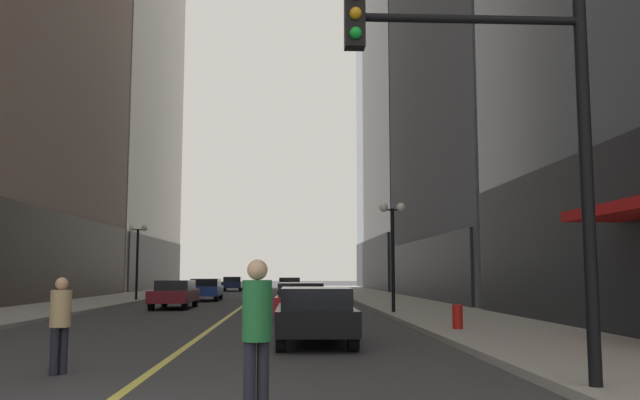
% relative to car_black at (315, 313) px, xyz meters
% --- Properties ---
extents(ground_plane, '(200.00, 200.00, 0.00)m').
position_rel_car_black_xyz_m(ground_plane, '(-2.93, 25.35, -0.72)').
color(ground_plane, '#38383A').
extents(sidewalk_left, '(4.50, 78.00, 0.15)m').
position_rel_car_black_xyz_m(sidewalk_left, '(-11.18, 25.35, -0.64)').
color(sidewalk_left, '#9E9991').
rests_on(sidewalk_left, ground).
extents(sidewalk_right, '(4.50, 78.00, 0.15)m').
position_rel_car_black_xyz_m(sidewalk_right, '(5.32, 25.35, -0.64)').
color(sidewalk_right, '#9E9991').
rests_on(sidewalk_right, ground).
extents(lane_centre_stripe, '(0.16, 70.00, 0.01)m').
position_rel_car_black_xyz_m(lane_centre_stripe, '(-2.93, 25.35, -0.71)').
color(lane_centre_stripe, '#E5D64C').
rests_on(lane_centre_stripe, ground).
extents(building_right_mid, '(15.22, 24.00, 30.79)m').
position_rel_car_black_xyz_m(building_right_mid, '(15.08, 24.85, 14.63)').
color(building_right_mid, slate).
rests_on(building_right_mid, ground).
extents(building_right_far, '(10.64, 26.00, 57.13)m').
position_rel_car_black_xyz_m(building_right_far, '(12.80, 50.35, 27.74)').
color(building_right_far, '#4C515B').
rests_on(building_right_far, ground).
extents(car_black, '(1.81, 4.22, 1.32)m').
position_rel_car_black_xyz_m(car_black, '(0.00, 0.00, 0.00)').
color(car_black, black).
rests_on(car_black, ground).
extents(car_red, '(1.83, 4.51, 1.32)m').
position_rel_car_black_xyz_m(car_red, '(-0.18, 7.91, 0.00)').
color(car_red, '#B21919').
rests_on(car_red, ground).
extents(car_maroon, '(1.75, 4.51, 1.32)m').
position_rel_car_black_xyz_m(car_maroon, '(-5.98, 16.17, 0.00)').
color(car_maroon, maroon).
rests_on(car_maroon, ground).
extents(car_blue, '(1.89, 4.55, 1.32)m').
position_rel_car_black_xyz_m(car_blue, '(-5.64, 25.22, 0.00)').
color(car_blue, navy).
rests_on(car_blue, ground).
extents(car_white, '(1.87, 4.29, 1.32)m').
position_rel_car_black_xyz_m(car_white, '(-0.58, 35.51, -0.00)').
color(car_white, silver).
rests_on(car_white, ground).
extents(car_navy, '(1.89, 4.69, 1.32)m').
position_rel_car_black_xyz_m(car_navy, '(-5.82, 46.62, 0.00)').
color(car_navy, '#141E4C').
rests_on(car_navy, ground).
extents(pedestrian_in_green_parka, '(0.44, 0.44, 1.81)m').
position_rel_car_black_xyz_m(pedestrian_in_green_parka, '(-0.99, -7.91, 0.35)').
color(pedestrian_in_green_parka, black).
rests_on(pedestrian_in_green_parka, ground).
extents(pedestrian_in_tan_trench, '(0.48, 0.48, 1.58)m').
position_rel_car_black_xyz_m(pedestrian_in_tan_trench, '(-4.39, -4.36, 0.20)').
color(pedestrian_in_tan_trench, black).
rests_on(pedestrian_in_tan_trench, ground).
extents(traffic_light_near_right, '(3.43, 0.35, 5.65)m').
position_rel_car_black_xyz_m(traffic_light_near_right, '(2.42, -6.79, 3.02)').
color(traffic_light_near_right, black).
rests_on(traffic_light_near_right, ground).
extents(street_lamp_left_far, '(1.06, 0.36, 4.43)m').
position_rel_car_black_xyz_m(street_lamp_left_far, '(-9.33, 23.08, 2.54)').
color(street_lamp_left_far, black).
rests_on(street_lamp_left_far, ground).
extents(street_lamp_right_mid, '(1.06, 0.36, 4.43)m').
position_rel_car_black_xyz_m(street_lamp_right_mid, '(3.47, 10.32, 2.54)').
color(street_lamp_right_mid, black).
rests_on(street_lamp_right_mid, ground).
extents(fire_hydrant_right, '(0.28, 0.28, 0.80)m').
position_rel_car_black_xyz_m(fire_hydrant_right, '(3.97, 2.41, -0.32)').
color(fire_hydrant_right, red).
rests_on(fire_hydrant_right, ground).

